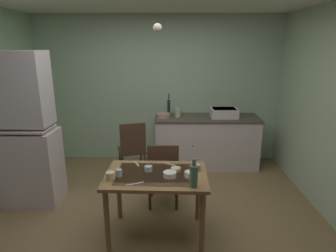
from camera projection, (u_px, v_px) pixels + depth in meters
The scene contains 23 objects.
ground_plane at pixel (151, 225), 3.34m from camera, with size 5.23×5.23×0.00m, color olive.
wall_back at pixel (158, 90), 5.03m from camera, with size 4.33×0.10×2.54m, color #AFCFAF.
hutch_cabinet at pixel (22, 136), 3.61m from camera, with size 0.85×0.47×1.98m.
counter_cabinet at pixel (206, 141), 4.90m from camera, with size 1.74×0.64×0.87m.
sink_basin at pixel (224, 113), 4.75m from camera, with size 0.44×0.34×0.15m.
hand_pump at pixel (169, 107), 4.78m from camera, with size 0.05×0.27×0.39m.
mixing_bowl_counter at pixel (163, 116), 4.73m from camera, with size 0.23×0.23×0.07m, color tan.
stoneware_crock at pixel (178, 113), 4.76m from camera, with size 0.10×0.10×0.15m, color beige.
dining_table at pixel (156, 183), 3.02m from camera, with size 1.08×0.73×0.73m.
chair_far_side at pixel (163, 172), 3.62m from camera, with size 0.40×0.40×0.88m.
chair_by_counter at pixel (132, 149), 4.34m from camera, with size 0.50×0.50×0.94m.
serving_bowl_wide at pixel (190, 174), 2.92m from camera, with size 0.11×0.11×0.05m, color white.
soup_bowl_small at pixel (170, 174), 2.92m from camera, with size 0.13×0.13×0.05m, color white.
sauce_dish at pixel (176, 169), 3.07m from camera, with size 0.11×0.11×0.03m, color beige.
mug_dark at pixel (148, 169), 3.05m from camera, with size 0.08×0.08×0.06m, color #9EB2C6.
teacup_cream at pixel (110, 176), 2.86m from camera, with size 0.09×0.09×0.08m, color beige.
teacup_mint at pixel (119, 173), 2.93m from camera, with size 0.07×0.07×0.07m, color #9EB2C6.
mug_tall at pixel (197, 167), 3.07m from camera, with size 0.08×0.08×0.06m, color tan.
glass_bottle at pixel (194, 175), 2.69m from camera, with size 0.08×0.08×0.29m.
table_knife at pixel (135, 184), 2.77m from camera, with size 0.19×0.02×0.01m, color silver.
teaspoon_near_bowl at pixel (169, 164), 3.23m from camera, with size 0.16×0.02×0.01m, color beige.
teaspoon_by_cup at pixel (136, 164), 3.24m from camera, with size 0.16×0.02×0.01m, color beige.
pendant_bulb at pixel (157, 28), 2.55m from camera, with size 0.08×0.08×0.08m, color #F9EFCC.
Camera 1 is at (0.25, -2.88, 2.05)m, focal length 30.39 mm.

